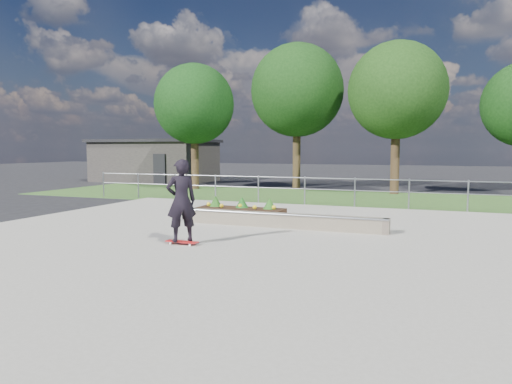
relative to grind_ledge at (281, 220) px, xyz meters
The scene contains 11 objects.
ground 2.16m from the grind_ledge, 111.26° to the right, with size 120.00×120.00×0.00m, color black.
grass_verge 9.04m from the grind_ledge, 94.92° to the left, with size 30.00×8.00×0.02m, color #305421.
concrete_slab 2.15m from the grind_ledge, 111.26° to the right, with size 15.00×15.00×0.06m, color gray.
fence 5.58m from the grind_ledge, 98.02° to the left, with size 20.06×0.06×1.20m.
building 21.81m from the grind_ledge, 132.71° to the left, with size 8.40×5.40×3.00m.
tree_far_left 14.81m from the grind_ledge, 128.57° to the left, with size 4.55×4.55×7.15m.
tree_mid_left 14.44m from the grind_ledge, 104.14° to the left, with size 5.25×5.25×8.25m.
tree_mid_right 13.18m from the grind_ledge, 79.50° to the left, with size 4.90×4.90×7.70m.
grind_ledge is the anchor object (origin of this frame).
planter_bed 2.66m from the grind_ledge, 139.46° to the left, with size 3.00×1.20×0.61m.
skateboarder 3.53m from the grind_ledge, 114.55° to the right, with size 0.82×0.81×2.00m.
Camera 1 is at (4.74, -10.31, 2.28)m, focal length 32.00 mm.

